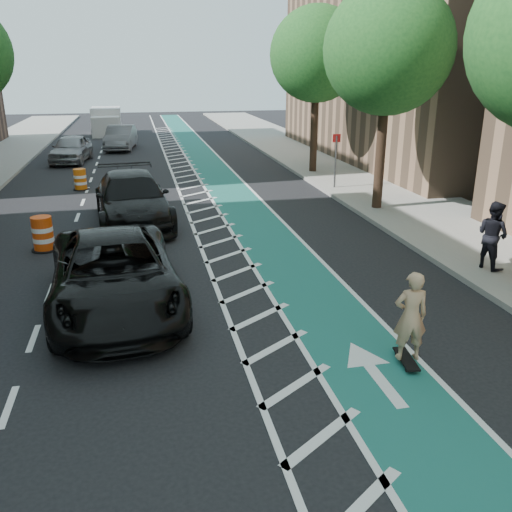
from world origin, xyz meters
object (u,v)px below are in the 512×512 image
object	(u,v)px
suv_near	(114,273)
suv_far	(132,199)
barrel_a	(43,235)
skateboarder	(411,316)

from	to	relation	value
suv_near	suv_far	bearing A→B (deg)	82.23
barrel_a	suv_far	bearing A→B (deg)	44.02
suv_near	suv_far	distance (m)	7.23
barrel_a	suv_near	bearing A→B (deg)	-64.57
skateboarder	suv_far	world-z (taller)	skateboarder
suv_near	suv_far	xyz separation A→B (m)	(0.40, 7.22, 0.04)
skateboarder	suv_far	xyz separation A→B (m)	(-4.88, 10.93, -0.10)
skateboarder	suv_near	world-z (taller)	skateboarder
suv_far	barrel_a	bearing A→B (deg)	-140.93
skateboarder	barrel_a	world-z (taller)	skateboarder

